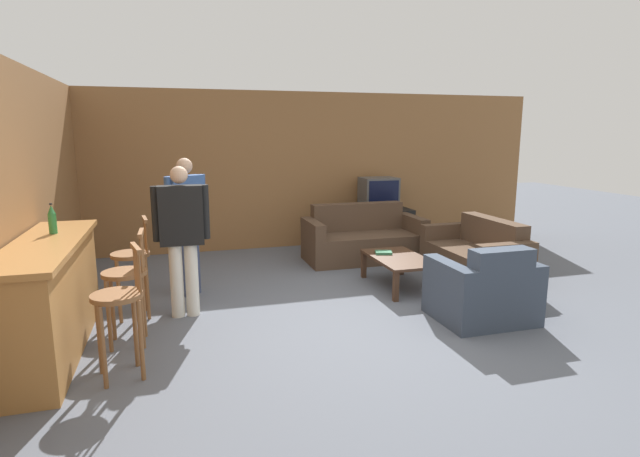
{
  "coord_description": "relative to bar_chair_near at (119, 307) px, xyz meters",
  "views": [
    {
      "loc": [
        -1.73,
        -4.52,
        1.93
      ],
      "look_at": [
        -0.15,
        0.85,
        0.85
      ],
      "focal_mm": 28.0,
      "sensor_mm": 36.0,
      "label": 1
    }
  ],
  "objects": [
    {
      "name": "ground_plane",
      "position": [
        2.19,
        0.51,
        -0.59
      ],
      "size": [
        24.0,
        24.0,
        0.0
      ],
      "primitive_type": "plane",
      "color": "#565B66"
    },
    {
      "name": "wall_back",
      "position": [
        2.19,
        4.25,
        0.71
      ],
      "size": [
        9.4,
        0.08,
        2.6
      ],
      "color": "olive",
      "rests_on": "ground_plane"
    },
    {
      "name": "wall_left",
      "position": [
        -0.97,
        1.88,
        0.71
      ],
      "size": [
        0.08,
        8.74,
        2.6
      ],
      "color": "olive",
      "rests_on": "ground_plane"
    },
    {
      "name": "bar_counter",
      "position": [
        -0.63,
        0.67,
        -0.08
      ],
      "size": [
        0.55,
        2.17,
        1.01
      ],
      "color": "#A87038",
      "rests_on": "ground_plane"
    },
    {
      "name": "bar_chair_near",
      "position": [
        0.0,
        0.0,
        0.0
      ],
      "size": [
        0.47,
        0.47,
        1.06
      ],
      "color": "brown",
      "rests_on": "ground_plane"
    },
    {
      "name": "bar_chair_mid",
      "position": [
        0.0,
        0.66,
        0.0
      ],
      "size": [
        0.4,
        0.4,
        1.06
      ],
      "color": "brown",
      "rests_on": "ground_plane"
    },
    {
      "name": "bar_chair_far",
      "position": [
        0.0,
        1.39,
        0.0
      ],
      "size": [
        0.44,
        0.44,
        1.06
      ],
      "color": "brown",
      "rests_on": "ground_plane"
    },
    {
      "name": "couch_far",
      "position": [
        3.21,
        3.0,
        -0.29
      ],
      "size": [
        1.78,
        0.85,
        0.84
      ],
      "color": "#4C3828",
      "rests_on": "ground_plane"
    },
    {
      "name": "armchair_near",
      "position": [
        3.49,
        0.25,
        -0.29
      ],
      "size": [
        0.95,
        0.81,
        0.82
      ],
      "color": "#384251",
      "rests_on": "ground_plane"
    },
    {
      "name": "loveseat_right",
      "position": [
        4.28,
        1.6,
        -0.29
      ],
      "size": [
        0.78,
        1.53,
        0.81
      ],
      "color": "#4C3828",
      "rests_on": "ground_plane"
    },
    {
      "name": "coffee_table",
      "position": [
        3.14,
        1.55,
        -0.25
      ],
      "size": [
        0.63,
        1.09,
        0.39
      ],
      "color": "#472D1E",
      "rests_on": "ground_plane"
    },
    {
      "name": "tv_unit",
      "position": [
        3.81,
        3.84,
        -0.27
      ],
      "size": [
        1.16,
        0.54,
        0.63
      ],
      "color": "black",
      "rests_on": "ground_plane"
    },
    {
      "name": "tv",
      "position": [
        3.81,
        3.83,
        0.32
      ],
      "size": [
        0.6,
        0.46,
        0.55
      ],
      "color": "#4C4C4C",
      "rests_on": "tv_unit"
    },
    {
      "name": "bottle",
      "position": [
        -0.64,
        1.04,
        0.55
      ],
      "size": [
        0.07,
        0.07,
        0.28
      ],
      "color": "#2D7F3D",
      "rests_on": "bar_counter"
    },
    {
      "name": "book_on_table",
      "position": [
        3.03,
        1.78,
        -0.19
      ],
      "size": [
        0.25,
        0.22,
        0.03
      ],
      "color": "#33704C",
      "rests_on": "coffee_table"
    },
    {
      "name": "person_by_window",
      "position": [
        0.59,
        2.0,
        0.34
      ],
      "size": [
        0.47,
        0.36,
        1.64
      ],
      "color": "#384260",
      "rests_on": "ground_plane"
    },
    {
      "name": "person_by_counter",
      "position": [
        0.51,
        1.27,
        0.31
      ],
      "size": [
        0.58,
        0.18,
        1.59
      ],
      "color": "silver",
      "rests_on": "ground_plane"
    }
  ]
}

